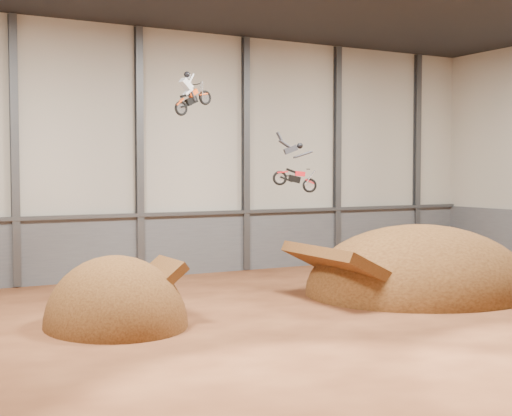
% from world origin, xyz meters
% --- Properties ---
extents(floor, '(40.00, 40.00, 0.00)m').
position_xyz_m(floor, '(0.00, 0.00, 0.00)').
color(floor, '#4F2715').
rests_on(floor, ground).
extents(back_wall, '(40.00, 0.10, 14.00)m').
position_xyz_m(back_wall, '(0.00, 15.00, 7.00)').
color(back_wall, '#BDB6A8').
rests_on(back_wall, ground).
extents(lower_band_back, '(39.80, 0.18, 3.50)m').
position_xyz_m(lower_band_back, '(0.00, 14.90, 1.75)').
color(lower_band_back, '#585B60').
rests_on(lower_band_back, ground).
extents(steel_rail, '(39.80, 0.35, 0.20)m').
position_xyz_m(steel_rail, '(0.00, 14.75, 3.55)').
color(steel_rail, '#47494F').
rests_on(steel_rail, lower_band_back).
extents(steel_column_1, '(0.40, 0.36, 13.90)m').
position_xyz_m(steel_column_1, '(-10.00, 14.80, 7.00)').
color(steel_column_1, '#47494F').
rests_on(steel_column_1, ground).
extents(steel_column_2, '(0.40, 0.36, 13.90)m').
position_xyz_m(steel_column_2, '(-3.33, 14.80, 7.00)').
color(steel_column_2, '#47494F').
rests_on(steel_column_2, ground).
extents(steel_column_3, '(0.40, 0.36, 13.90)m').
position_xyz_m(steel_column_3, '(3.33, 14.80, 7.00)').
color(steel_column_3, '#47494F').
rests_on(steel_column_3, ground).
extents(steel_column_4, '(0.40, 0.36, 13.90)m').
position_xyz_m(steel_column_4, '(10.00, 14.80, 7.00)').
color(steel_column_4, '#47494F').
rests_on(steel_column_4, ground).
extents(steel_column_5, '(0.40, 0.36, 13.90)m').
position_xyz_m(steel_column_5, '(16.67, 14.80, 7.00)').
color(steel_column_5, '#47494F').
rests_on(steel_column_5, ground).
extents(takeoff_ramp, '(5.46, 6.30, 5.46)m').
position_xyz_m(takeoff_ramp, '(-8.28, 3.52, 0.00)').
color(takeoff_ramp, '#412410').
rests_on(takeoff_ramp, ground).
extents(landing_ramp, '(11.66, 10.32, 6.73)m').
position_xyz_m(landing_ramp, '(7.22, 3.72, 0.00)').
color(landing_ramp, '#412410').
rests_on(landing_ramp, ground).
extents(fmx_rider_a, '(2.77, 1.34, 2.56)m').
position_xyz_m(fmx_rider_a, '(-3.46, 6.72, 9.72)').
color(fmx_rider_a, '#DB4511').
extents(fmx_rider_b, '(3.39, 1.97, 3.03)m').
position_xyz_m(fmx_rider_b, '(0.97, 5.48, 6.38)').
color(fmx_rider_b, red).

